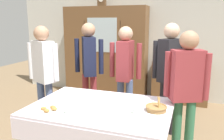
{
  "coord_description": "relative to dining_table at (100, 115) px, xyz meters",
  "views": [
    {
      "loc": [
        0.96,
        -2.58,
        1.74
      ],
      "look_at": [
        0.0,
        0.2,
        1.11
      ],
      "focal_mm": 36.88,
      "sensor_mm": 36.0,
      "label": 1
    }
  ],
  "objects": [
    {
      "name": "back_wall",
      "position": [
        0.0,
        2.89,
        0.68
      ],
      "size": [
        6.4,
        0.1,
        2.7
      ],
      "primitive_type": "cube",
      "color": "silver",
      "rests_on": "ground"
    },
    {
      "name": "dining_table",
      "position": [
        0.0,
        0.0,
        0.0
      ],
      "size": [
        1.63,
        1.13,
        0.76
      ],
      "color": "brown",
      "rests_on": "ground"
    },
    {
      "name": "wall_cabinet",
      "position": [
        -0.9,
        2.59,
        0.36
      ],
      "size": [
        1.89,
        0.46,
        2.06
      ],
      "color": "brown",
      "rests_on": "ground"
    },
    {
      "name": "mantel_clock",
      "position": [
        -0.99,
        2.59,
        1.51
      ],
      "size": [
        0.18,
        0.11,
        0.24
      ],
      "color": "brown",
      "rests_on": "wall_cabinet"
    },
    {
      "name": "bookshelf_low",
      "position": [
        0.78,
        2.64,
        -0.21
      ],
      "size": [
        1.16,
        0.35,
        0.91
      ],
      "color": "brown",
      "rests_on": "ground"
    },
    {
      "name": "book_stack",
      "position": [
        0.78,
        2.64,
        0.29
      ],
      "size": [
        0.16,
        0.22,
        0.09
      ],
      "color": "#B29333",
      "rests_on": "bookshelf_low"
    },
    {
      "name": "tea_cup_far_left",
      "position": [
        -0.22,
        0.3,
        0.13
      ],
      "size": [
        0.13,
        0.13,
        0.06
      ],
      "color": "white",
      "rests_on": "dining_table"
    },
    {
      "name": "tea_cup_near_right",
      "position": [
        -0.24,
        -0.3,
        0.12
      ],
      "size": [
        0.13,
        0.13,
        0.06
      ],
      "color": "silver",
      "rests_on": "dining_table"
    },
    {
      "name": "tea_cup_back_edge",
      "position": [
        -0.04,
        0.33,
        0.13
      ],
      "size": [
        0.13,
        0.13,
        0.06
      ],
      "color": "white",
      "rests_on": "dining_table"
    },
    {
      "name": "tea_cup_mid_right",
      "position": [
        -0.45,
        0.05,
        0.13
      ],
      "size": [
        0.13,
        0.13,
        0.06
      ],
      "color": "silver",
      "rests_on": "dining_table"
    },
    {
      "name": "tea_cup_far_right",
      "position": [
        -0.63,
        0.18,
        0.13
      ],
      "size": [
        0.13,
        0.13,
        0.06
      ],
      "color": "white",
      "rests_on": "dining_table"
    },
    {
      "name": "tea_cup_center",
      "position": [
        0.45,
        -0.07,
        0.13
      ],
      "size": [
        0.13,
        0.13,
        0.06
      ],
      "color": "silver",
      "rests_on": "dining_table"
    },
    {
      "name": "bread_basket",
      "position": [
        0.64,
        0.09,
        0.13
      ],
      "size": [
        0.24,
        0.24,
        0.16
      ],
      "color": "#9E7542",
      "rests_on": "dining_table"
    },
    {
      "name": "pastry_plate",
      "position": [
        -0.48,
        -0.31,
        0.11
      ],
      "size": [
        0.28,
        0.28,
        0.05
      ],
      "color": "white",
      "rests_on": "dining_table"
    },
    {
      "name": "spoon_near_right",
      "position": [
        -0.55,
        -0.07,
        0.1
      ],
      "size": [
        0.12,
        0.02,
        0.01
      ],
      "color": "silver",
      "rests_on": "dining_table"
    },
    {
      "name": "spoon_mid_left",
      "position": [
        0.67,
        -0.22,
        0.1
      ],
      "size": [
        0.12,
        0.02,
        0.01
      ],
      "color": "silver",
      "rests_on": "dining_table"
    },
    {
      "name": "person_behind_table_right",
      "position": [
        -0.65,
        1.13,
        0.38
      ],
      "size": [
        0.52,
        0.41,
        1.71
      ],
      "color": "#933338",
      "rests_on": "ground"
    },
    {
      "name": "person_behind_table_left",
      "position": [
        -0.01,
        1.1,
        0.35
      ],
      "size": [
        0.52,
        0.36,
        1.66
      ],
      "color": "slate",
      "rests_on": "ground"
    },
    {
      "name": "person_by_cabinet",
      "position": [
        0.68,
        1.13,
        0.38
      ],
      "size": [
        0.52,
        0.41,
        1.72
      ],
      "color": "#232328",
      "rests_on": "ground"
    },
    {
      "name": "person_near_right_end",
      "position": [
        0.93,
        0.44,
        0.33
      ],
      "size": [
        0.52,
        0.33,
        1.64
      ],
      "color": "#33704C",
      "rests_on": "ground"
    },
    {
      "name": "person_beside_shelf",
      "position": [
        -1.14,
        0.55,
        0.36
      ],
      "size": [
        0.52,
        0.33,
        1.68
      ],
      "color": "slate",
      "rests_on": "ground"
    }
  ]
}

